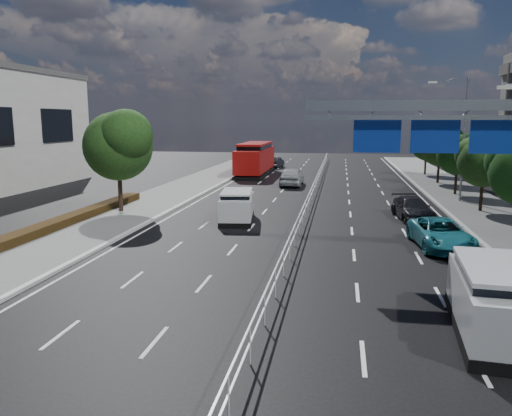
# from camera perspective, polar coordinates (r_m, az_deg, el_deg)

# --- Properties ---
(ground) EXTENTS (160.00, 160.00, 0.00)m
(ground) POSITION_cam_1_polar(r_m,az_deg,el_deg) (13.72, -0.08, -15.88)
(ground) COLOR black
(ground) RESTS_ON ground
(median_fence) EXTENTS (0.05, 85.00, 1.02)m
(median_fence) POSITION_cam_1_polar(r_m,az_deg,el_deg) (35.16, 6.13, 1.01)
(median_fence) COLOR silver
(median_fence) RESTS_ON ground
(overhead_gantry) EXTENTS (10.24, 0.38, 7.45)m
(overhead_gantry) POSITION_cam_1_polar(r_m,az_deg,el_deg) (22.70, 21.71, 8.34)
(overhead_gantry) COLOR gray
(overhead_gantry) RESTS_ON ground
(streetlight_far) EXTENTS (2.78, 2.40, 9.00)m
(streetlight_far) POSITION_cam_1_polar(r_m,az_deg,el_deg) (39.09, 22.31, 8.13)
(streetlight_far) COLOR gray
(streetlight_far) RESTS_ON ground
(near_tree_back) EXTENTS (4.84, 4.51, 6.69)m
(near_tree_back) POSITION_cam_1_polar(r_m,az_deg,el_deg) (33.27, -15.43, 7.28)
(near_tree_back) COLOR black
(near_tree_back) RESTS_ON ground
(far_tree_e) EXTENTS (3.63, 3.38, 5.13)m
(far_tree_e) POSITION_cam_1_polar(r_m,az_deg,el_deg) (35.43, 24.71, 5.17)
(far_tree_e) COLOR black
(far_tree_e) RESTS_ON ground
(far_tree_f) EXTENTS (3.52, 3.28, 5.02)m
(far_tree_f) POSITION_cam_1_polar(r_m,az_deg,el_deg) (42.71, 22.13, 5.93)
(far_tree_f) COLOR black
(far_tree_f) RESTS_ON ground
(far_tree_g) EXTENTS (3.96, 3.69, 5.45)m
(far_tree_g) POSITION_cam_1_polar(r_m,az_deg,el_deg) (50.04, 20.34, 6.84)
(far_tree_g) COLOR black
(far_tree_g) RESTS_ON ground
(far_tree_h) EXTENTS (3.41, 3.18, 4.91)m
(far_tree_h) POSITION_cam_1_polar(r_m,az_deg,el_deg) (57.44, 18.95, 6.92)
(far_tree_h) COLOR black
(far_tree_h) RESTS_ON ground
(white_minivan) EXTENTS (2.40, 4.48, 1.86)m
(white_minivan) POSITION_cam_1_polar(r_m,az_deg,el_deg) (29.81, -2.19, 0.20)
(white_minivan) COLOR black
(white_minivan) RESTS_ON ground
(red_bus) EXTENTS (2.91, 11.86, 3.54)m
(red_bus) POSITION_cam_1_polar(r_m,az_deg,el_deg) (55.39, -0.09, 5.73)
(red_bus) COLOR black
(red_bus) RESTS_ON ground
(near_car_silver) EXTENTS (2.03, 5.00, 1.70)m
(near_car_silver) POSITION_cam_1_polar(r_m,az_deg,el_deg) (46.28, 4.11, 3.62)
(near_car_silver) COLOR #A0A2A7
(near_car_silver) RESTS_ON ground
(near_car_dark) EXTENTS (1.92, 4.19, 1.33)m
(near_car_dark) POSITION_cam_1_polar(r_m,az_deg,el_deg) (64.00, 2.22, 5.24)
(near_car_dark) COLOR black
(near_car_dark) RESTS_ON ground
(silver_minivan) EXTENTS (2.53, 5.14, 2.07)m
(silver_minivan) POSITION_cam_1_polar(r_m,az_deg,el_deg) (15.65, 25.84, -9.56)
(silver_minivan) COLOR black
(silver_minivan) RESTS_ON ground
(parked_car_teal) EXTENTS (2.75, 5.12, 1.37)m
(parked_car_teal) POSITION_cam_1_polar(r_m,az_deg,el_deg) (25.20, 20.36, -2.78)
(parked_car_teal) COLOR #1B6C7B
(parked_car_teal) RESTS_ON ground
(parked_car_dark) EXTENTS (2.44, 4.77, 1.33)m
(parked_car_dark) POSITION_cam_1_polar(r_m,az_deg,el_deg) (31.93, 17.45, -0.06)
(parked_car_dark) COLOR black
(parked_car_dark) RESTS_ON ground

